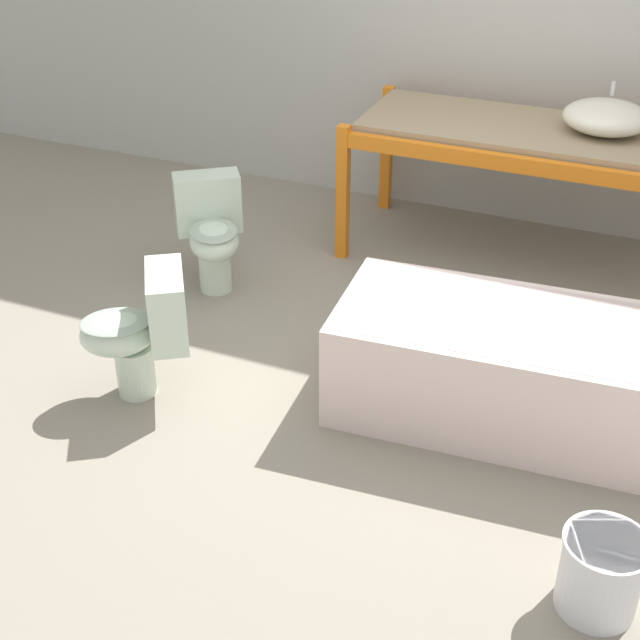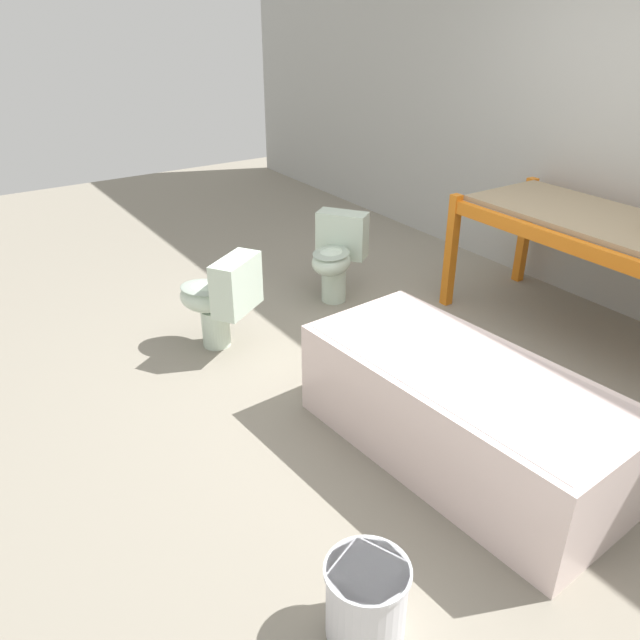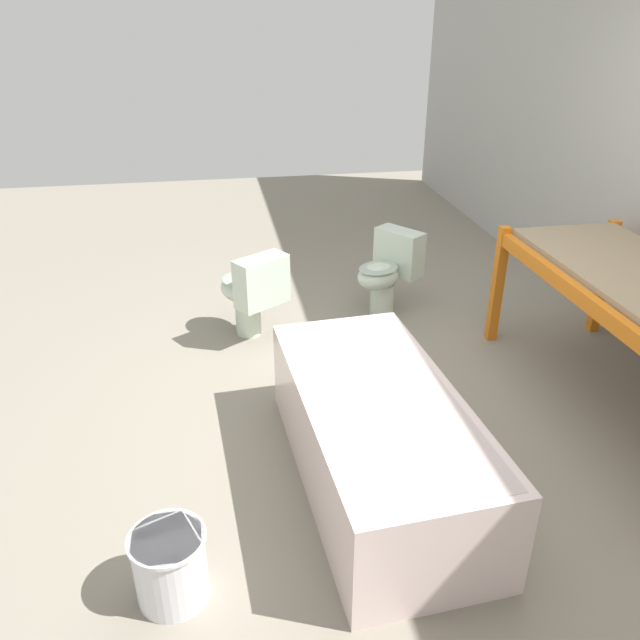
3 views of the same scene
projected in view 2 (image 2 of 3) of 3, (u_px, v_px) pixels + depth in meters
The scene contains 6 objects.
ground_plane at pixel (438, 383), 3.87m from camera, with size 12.00×12.00×0.00m, color gray.
shelving_rack at pixel (620, 239), 3.97m from camera, with size 2.16×0.90×0.87m.
bathtub_main at pixel (461, 406), 3.13m from camera, with size 1.73×0.87×0.54m.
toilet_near at pixel (336, 254), 4.81m from camera, with size 0.57×0.62×0.66m.
toilet_far at pixel (220, 297), 4.12m from camera, with size 0.62×0.56×0.66m.
bucket_white at pixel (366, 599), 2.28m from camera, with size 0.32×0.32×0.33m.
Camera 2 is at (2.30, -2.42, 2.13)m, focal length 35.00 mm.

